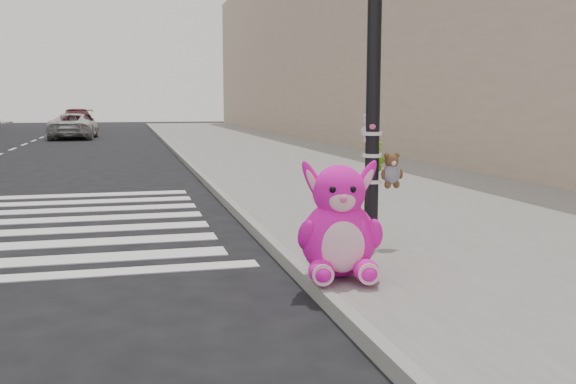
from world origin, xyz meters
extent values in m
plane|color=black|center=(0.00, 0.00, 0.00)|extent=(120.00, 120.00, 0.00)
cube|color=slate|center=(5.00, 10.00, 0.07)|extent=(7.00, 80.00, 0.14)
cube|color=gray|center=(1.55, 10.00, 0.07)|extent=(0.12, 80.00, 0.15)
cube|color=#BEA691|center=(10.50, 20.00, 5.00)|extent=(5.00, 60.00, 10.00)
cylinder|color=black|center=(2.60, 1.80, 2.14)|extent=(0.16, 0.16, 4.00)
cylinder|color=white|center=(2.60, 1.80, 0.89)|extent=(0.22, 0.22, 0.04)
cylinder|color=white|center=(2.60, 1.80, 1.19)|extent=(0.22, 0.22, 0.04)
cylinder|color=white|center=(2.60, 1.80, 1.44)|extent=(0.22, 0.22, 0.04)
ellipsoid|color=#FF15BE|center=(1.54, 0.32, 0.24)|extent=(0.30, 0.42, 0.21)
ellipsoid|color=#FF15BE|center=(1.95, 0.25, 0.24)|extent=(0.30, 0.42, 0.21)
ellipsoid|color=#FF15BE|center=(1.80, 0.60, 0.50)|extent=(0.82, 0.73, 0.73)
ellipsoid|color=#F9BFD1|center=(1.76, 0.35, 0.48)|extent=(0.42, 0.21, 0.48)
sphere|color=#FF15BE|center=(1.80, 0.60, 0.96)|extent=(0.58, 0.58, 0.50)
ellipsoid|color=#FF15BE|center=(1.58, 0.66, 1.03)|extent=(0.36, 0.16, 0.50)
ellipsoid|color=#FF15BE|center=(2.03, 0.58, 1.03)|extent=(0.36, 0.16, 0.50)
imported|color=silver|center=(-2.73, 29.55, 0.64)|extent=(2.34, 4.72, 1.29)
imported|color=#521721|center=(-3.50, 42.17, 0.72)|extent=(2.75, 5.20, 1.44)
camera|label=1|loc=(-0.12, -5.07, 1.78)|focal=40.00mm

